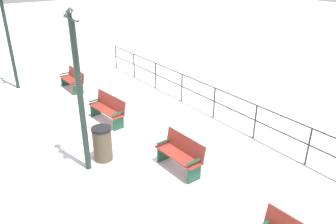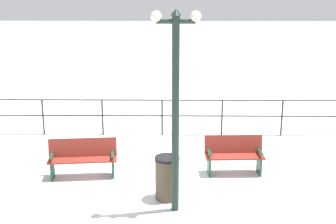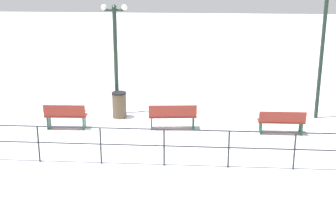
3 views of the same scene
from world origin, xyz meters
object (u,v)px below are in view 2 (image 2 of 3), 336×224
object	(u,v)px
bench_second	(83,157)
bench_third	(234,154)
trash_bin	(167,178)
lamppost_middle	(176,93)

from	to	relation	value
bench_second	bench_third	xyz separation A→B (m)	(-0.25, 3.78, -0.01)
bench_second	trash_bin	distance (m)	2.44
bench_second	lamppost_middle	size ratio (longest dim) A/B	0.41
trash_bin	bench_third	bearing A→B (deg)	131.27
lamppost_middle	bench_third	bearing A→B (deg)	143.32
lamppost_middle	trash_bin	world-z (taller)	lamppost_middle
bench_third	lamppost_middle	distance (m)	3.26
bench_third	lamppost_middle	size ratio (longest dim) A/B	0.35
lamppost_middle	bench_second	bearing A→B (deg)	-127.41
lamppost_middle	trash_bin	distance (m)	2.16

